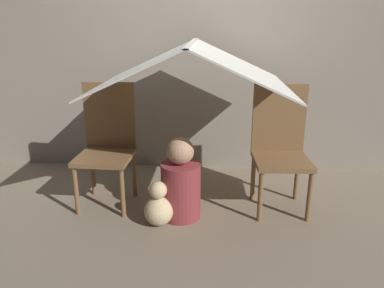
{
  "coord_description": "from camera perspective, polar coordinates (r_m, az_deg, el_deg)",
  "views": [
    {
      "loc": [
        0.16,
        -2.61,
        1.42
      ],
      "look_at": [
        0.0,
        0.07,
        0.53
      ],
      "focal_mm": 35.0,
      "sensor_mm": 36.0,
      "label": 1
    }
  ],
  "objects": [
    {
      "name": "chair_left",
      "position": [
        3.03,
        -12.78,
        0.35
      ],
      "size": [
        0.43,
        0.43,
        0.96
      ],
      "rotation": [
        0.0,
        0.0,
        -0.04
      ],
      "color": "brown",
      "rests_on": "ground_plane"
    },
    {
      "name": "plush_toy",
      "position": [
        2.74,
        -5.11,
        -9.59
      ],
      "size": [
        0.21,
        0.21,
        0.34
      ],
      "color": "beige",
      "rests_on": "ground_plane"
    },
    {
      "name": "chair_right",
      "position": [
        2.95,
        13.29,
        -0.13
      ],
      "size": [
        0.43,
        0.43,
        0.96
      ],
      "rotation": [
        0.0,
        0.0,
        0.05
      ],
      "color": "brown",
      "rests_on": "ground_plane"
    },
    {
      "name": "sheet_canopy",
      "position": [
        2.7,
        0.0,
        11.97
      ],
      "size": [
        1.36,
        1.19,
        0.32
      ],
      "color": "silver"
    },
    {
      "name": "wall_back",
      "position": [
        3.58,
        0.89,
        15.68
      ],
      "size": [
        7.0,
        0.05,
        2.5
      ],
      "color": "gray",
      "rests_on": "ground_plane"
    },
    {
      "name": "ground_plane",
      "position": [
        2.97,
        -0.08,
        -10.14
      ],
      "size": [
        8.8,
        8.8,
        0.0
      ],
      "primitive_type": "plane",
      "color": "gray"
    },
    {
      "name": "person_front",
      "position": [
        2.78,
        -1.72,
        -6.07
      ],
      "size": [
        0.29,
        0.29,
        0.63
      ],
      "color": "maroon",
      "rests_on": "ground_plane"
    }
  ]
}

